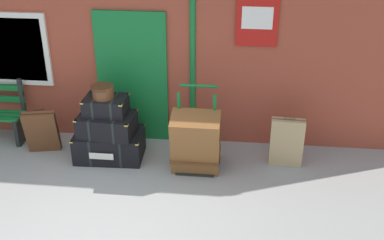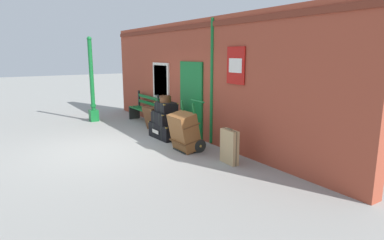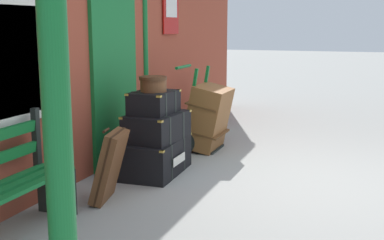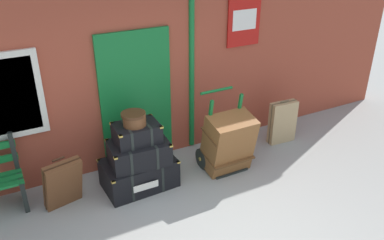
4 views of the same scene
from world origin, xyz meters
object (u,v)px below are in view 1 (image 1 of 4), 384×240
steamer_trunk_top (106,106)px  large_brown_trunk (196,142)px  steamer_trunk_middle (107,124)px  round_hatbox (103,91)px  steamer_trunk_base (110,145)px  suitcase_slate (287,142)px  suitcase_charcoal (42,132)px  porters_trolley (197,148)px

steamer_trunk_top → large_brown_trunk: size_ratio=0.65×
steamer_trunk_middle → steamer_trunk_top: (-0.00, 0.03, 0.29)m
steamer_trunk_middle → steamer_trunk_top: steamer_trunk_top is taller
round_hatbox → steamer_trunk_middle: bearing=-44.3°
steamer_trunk_top → large_brown_trunk: 1.41m
steamer_trunk_top → round_hatbox: bearing=-165.6°
steamer_trunk_base → suitcase_slate: (2.64, 0.08, 0.16)m
steamer_trunk_middle → round_hatbox: bearing=135.7°
suitcase_charcoal → steamer_trunk_middle: bearing=-3.1°
round_hatbox → porters_trolley: (1.36, -0.06, -0.83)m
large_brown_trunk → suitcase_slate: bearing=14.1°
steamer_trunk_base → large_brown_trunk: 1.39m
steamer_trunk_base → steamer_trunk_middle: bearing=-86.0°
suitcase_charcoal → porters_trolley: bearing=-2.1°
porters_trolley → suitcase_charcoal: size_ratio=1.61×
suitcase_slate → round_hatbox: bearing=-177.9°
porters_trolley → large_brown_trunk: bearing=-90.0°
steamer_trunk_middle → porters_trolley: 1.37m
porters_trolley → suitcase_slate: 1.32m
steamer_trunk_middle → round_hatbox: round_hatbox is taller
suitcase_charcoal → steamer_trunk_base: bearing=-0.5°
large_brown_trunk → round_hatbox: bearing=170.4°
large_brown_trunk → suitcase_charcoal: bearing=173.8°
steamer_trunk_middle → suitcase_charcoal: 1.07m
steamer_trunk_top → round_hatbox: round_hatbox is taller
steamer_trunk_middle → round_hatbox: size_ratio=2.56×
steamer_trunk_middle → large_brown_trunk: (1.33, -0.20, -0.11)m
steamer_trunk_top → round_hatbox: size_ratio=1.88×
steamer_trunk_middle → porters_trolley: porters_trolley is taller
steamer_trunk_top → suitcase_charcoal: 1.16m
steamer_trunk_base → large_brown_trunk: (1.34, -0.25, 0.26)m
steamer_trunk_base → porters_trolley: porters_trolley is taller
steamer_trunk_middle → steamer_trunk_top: bearing=94.7°
suitcase_charcoal → suitcase_slate: (3.69, 0.07, 0.00)m
steamer_trunk_top → round_hatbox: (-0.02, -0.01, 0.23)m
large_brown_trunk → steamer_trunk_middle: bearing=171.3°
large_brown_trunk → suitcase_slate: size_ratio=1.22×
porters_trolley → suitcase_charcoal: porters_trolley is taller
steamer_trunk_base → porters_trolley: bearing=-3.4°
porters_trolley → large_brown_trunk: porters_trolley is taller
steamer_trunk_middle → suitcase_charcoal: bearing=176.9°
steamer_trunk_base → suitcase_charcoal: 1.06m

